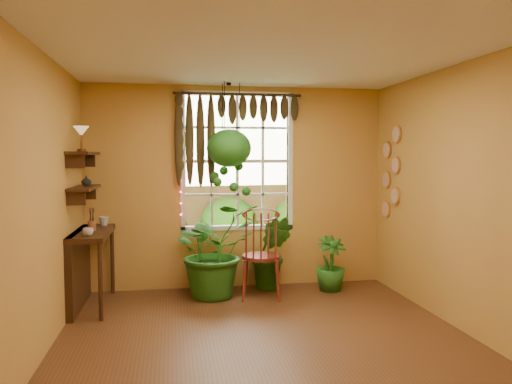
% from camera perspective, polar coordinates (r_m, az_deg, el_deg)
% --- Properties ---
extents(floor, '(4.50, 4.50, 0.00)m').
position_cam_1_polar(floor, '(4.82, 1.60, -17.36)').
color(floor, '#5C311A').
rests_on(floor, ground).
extents(ceiling, '(4.50, 4.50, 0.00)m').
position_cam_1_polar(ceiling, '(4.59, 1.67, 15.90)').
color(ceiling, white).
rests_on(ceiling, wall_back).
extents(wall_back, '(4.00, 0.00, 4.00)m').
position_cam_1_polar(wall_back, '(6.72, -2.12, 0.55)').
color(wall_back, '#C58643').
rests_on(wall_back, floor).
extents(wall_left, '(0.00, 4.50, 4.50)m').
position_cam_1_polar(wall_left, '(4.56, -23.86, -1.43)').
color(wall_left, '#C58643').
rests_on(wall_left, floor).
extents(wall_right, '(0.00, 4.50, 4.50)m').
position_cam_1_polar(wall_right, '(5.27, 23.47, -0.73)').
color(wall_right, '#C58643').
rests_on(wall_right, floor).
extents(window, '(1.52, 0.10, 1.86)m').
position_cam_1_polar(window, '(6.74, -2.16, 3.53)').
color(window, white).
rests_on(window, wall_back).
extents(valance_vine, '(1.70, 0.12, 1.10)m').
position_cam_1_polar(valance_vine, '(6.63, -2.77, 8.52)').
color(valance_vine, '#351C0E').
rests_on(valance_vine, window).
extents(string_lights, '(0.03, 0.03, 1.54)m').
position_cam_1_polar(string_lights, '(6.59, -8.64, 3.92)').
color(string_lights, '#FF2633').
rests_on(string_lights, window).
extents(wall_plates, '(0.04, 0.32, 1.10)m').
position_cam_1_polar(wall_plates, '(6.82, 15.14, 2.14)').
color(wall_plates, '#F3E2C6').
rests_on(wall_plates, wall_right).
extents(counter_ledge, '(0.40, 1.20, 0.90)m').
position_cam_1_polar(counter_ledge, '(6.21, -19.18, -7.40)').
color(counter_ledge, '#351C0E').
rests_on(counter_ledge, floor).
extents(shelf_lower, '(0.25, 0.90, 0.04)m').
position_cam_1_polar(shelf_lower, '(6.09, -19.04, 0.44)').
color(shelf_lower, '#351C0E').
rests_on(shelf_lower, wall_left).
extents(shelf_upper, '(0.25, 0.90, 0.04)m').
position_cam_1_polar(shelf_upper, '(6.08, -19.13, 4.21)').
color(shelf_upper, '#351C0E').
rests_on(shelf_upper, wall_left).
extents(backyard, '(14.00, 10.00, 12.00)m').
position_cam_1_polar(backyard, '(11.34, -3.99, 1.61)').
color(backyard, '#2D5C1A').
rests_on(backyard, ground).
extents(windsor_chair, '(0.58, 0.60, 1.31)m').
position_cam_1_polar(windsor_chair, '(6.28, 0.62, -8.65)').
color(windsor_chair, maroon).
rests_on(windsor_chair, floor).
extents(potted_plant_left, '(1.33, 1.25, 1.19)m').
position_cam_1_polar(potted_plant_left, '(6.31, -4.78, -6.62)').
color(potted_plant_left, '#185115').
rests_on(potted_plant_left, floor).
extents(potted_plant_mid, '(0.63, 0.56, 0.98)m').
position_cam_1_polar(potted_plant_mid, '(6.69, 1.77, -6.92)').
color(potted_plant_mid, '#185115').
rests_on(potted_plant_mid, floor).
extents(potted_plant_right, '(0.46, 0.46, 0.71)m').
position_cam_1_polar(potted_plant_right, '(6.70, 8.50, -8.09)').
color(potted_plant_right, '#185115').
rests_on(potted_plant_right, floor).
extents(hanging_basket, '(0.57, 0.57, 1.47)m').
position_cam_1_polar(hanging_basket, '(6.40, -3.10, 4.60)').
color(hanging_basket, black).
rests_on(hanging_basket, ceiling).
extents(cup_a, '(0.14, 0.14, 0.09)m').
position_cam_1_polar(cup_a, '(5.73, -18.65, -4.34)').
color(cup_a, silver).
rests_on(cup_a, counter_ledge).
extents(cup_b, '(0.15, 0.15, 0.11)m').
position_cam_1_polar(cup_b, '(6.53, -17.00, -3.20)').
color(cup_b, beige).
rests_on(cup_b, counter_ledge).
extents(brush_jar, '(0.09, 0.09, 0.34)m').
position_cam_1_polar(brush_jar, '(6.11, -18.27, -2.98)').
color(brush_jar, '#98562C').
rests_on(brush_jar, counter_ledge).
extents(shelf_vase, '(0.13, 0.13, 0.12)m').
position_cam_1_polar(shelf_vase, '(6.21, -18.83, 1.22)').
color(shelf_vase, '#B2AD99').
rests_on(shelf_vase, shelf_lower).
extents(tiffany_lamp, '(0.17, 0.17, 0.28)m').
position_cam_1_polar(tiffany_lamp, '(5.89, -19.35, 6.40)').
color(tiffany_lamp, brown).
rests_on(tiffany_lamp, shelf_upper).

